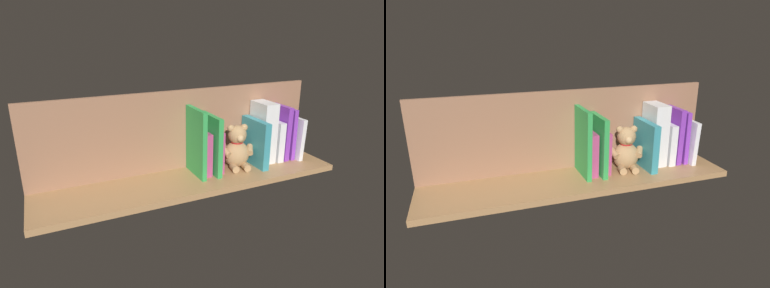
% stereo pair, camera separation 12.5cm
% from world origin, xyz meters
% --- Properties ---
extents(ground_plane, '(1.15, 0.26, 0.02)m').
position_xyz_m(ground_plane, '(0.00, 0.00, -0.01)').
color(ground_plane, '#A87A4C').
extents(shelf_back_panel, '(1.15, 0.02, 0.31)m').
position_xyz_m(shelf_back_panel, '(0.00, -0.11, 0.16)').
color(shelf_back_panel, '#916347').
rests_on(shelf_back_panel, ground_plane).
extents(book_0, '(0.03, 0.14, 0.18)m').
position_xyz_m(book_0, '(-0.49, -0.03, 0.09)').
color(book_0, silver).
rests_on(book_0, ground_plane).
extents(book_1, '(0.02, 0.12, 0.22)m').
position_xyz_m(book_1, '(-0.46, -0.04, 0.11)').
color(book_1, purple).
rests_on(book_1, ground_plane).
extents(book_2, '(0.03, 0.12, 0.23)m').
position_xyz_m(book_2, '(-0.43, -0.04, 0.11)').
color(book_2, purple).
rests_on(book_2, ground_plane).
extents(book_3, '(0.03, 0.12, 0.17)m').
position_xyz_m(book_3, '(-0.40, -0.04, 0.08)').
color(book_3, silver).
rests_on(book_3, ground_plane).
extents(dictionary_thick_white, '(0.06, 0.12, 0.25)m').
position_xyz_m(dictionary_thick_white, '(-0.34, -0.04, 0.13)').
color(dictionary_thick_white, white).
rests_on(dictionary_thick_white, ground_plane).
extents(book_4, '(0.03, 0.17, 0.19)m').
position_xyz_m(book_4, '(-0.29, -0.01, 0.09)').
color(book_4, teal).
rests_on(book_4, ground_plane).
extents(teddy_bear, '(0.14, 0.13, 0.18)m').
position_xyz_m(teddy_bear, '(-0.21, -0.02, 0.08)').
color(teddy_bear, tan).
rests_on(teddy_bear, ground_plane).
extents(book_5, '(0.02, 0.12, 0.16)m').
position_xyz_m(book_5, '(-0.12, -0.04, 0.08)').
color(book_5, '#B23F72').
rests_on(book_5, ground_plane).
extents(book_6, '(0.02, 0.15, 0.23)m').
position_xyz_m(book_6, '(-0.09, -0.02, 0.11)').
color(book_6, green).
rests_on(book_6, ground_plane).
extents(book_7, '(0.03, 0.13, 0.17)m').
position_xyz_m(book_7, '(-0.06, -0.03, 0.08)').
color(book_7, '#B23F72').
rests_on(book_7, ground_plane).
extents(book_8, '(0.02, 0.15, 0.26)m').
position_xyz_m(book_8, '(-0.03, -0.02, 0.13)').
color(book_8, green).
rests_on(book_8, ground_plane).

